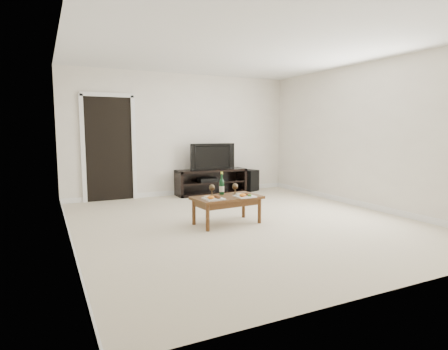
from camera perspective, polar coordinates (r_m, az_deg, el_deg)
floor at (r=5.83m, az=3.04°, el=-7.12°), size 5.50×5.50×0.00m
back_wall at (r=8.19m, az=-6.39°, el=6.09°), size 5.00×0.04×2.60m
ceiling at (r=5.78m, az=3.21°, el=18.95°), size 5.00×5.50×0.04m
doorway at (r=7.78m, az=-17.11°, el=3.76°), size 0.90×0.02×2.05m
media_console at (r=8.22m, az=-1.96°, el=-1.03°), size 1.56×0.45×0.55m
television at (r=8.16m, az=-1.98°, el=2.86°), size 1.00×0.22×0.57m
av_receiver at (r=8.17m, az=-2.51°, el=-0.73°), size 0.43×0.33×0.08m
subwoofer at (r=8.72m, az=3.93°, el=-0.82°), size 0.42×0.42×0.48m
coffee_table at (r=5.65m, az=0.45°, el=-5.37°), size 1.06×0.64×0.42m
plate_left at (r=5.39m, az=-1.62°, el=-3.35°), size 0.27×0.27×0.07m
plate_right at (r=5.58m, az=3.18°, el=-3.00°), size 0.27×0.27×0.07m
wine_bottle at (r=5.76m, az=-0.35°, el=-1.25°), size 0.07×0.07×0.35m
goblet_left at (r=5.69m, az=-1.85°, el=-2.28°), size 0.09×0.09×0.17m
goblet_right at (r=5.81m, az=1.69°, el=-2.08°), size 0.09×0.09×0.17m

